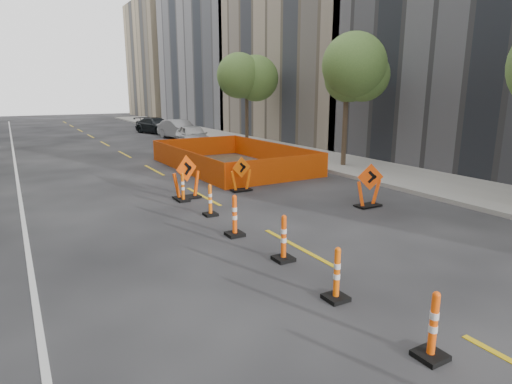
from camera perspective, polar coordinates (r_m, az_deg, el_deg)
ground_plane at (r=8.07m, az=22.98°, el=-15.63°), size 140.00×140.00×0.00m
sidewalk_right at (r=22.20m, az=12.68°, el=3.52°), size 4.00×90.00×0.15m
bld_right_c at (r=36.19m, az=9.94°, el=18.37°), size 12.00×16.00×14.00m
bld_right_d at (r=50.22m, az=-2.73°, el=20.56°), size 12.00×18.00×20.00m
bld_right_e at (r=66.85m, az=-10.26°, el=16.87°), size 12.00×14.00×16.00m
tree_r_b at (r=21.50m, az=12.09°, el=15.16°), size 2.80×2.80×5.95m
tree_r_c at (r=29.73m, az=-1.26°, el=14.89°), size 2.80×2.80×5.95m
channelizer_2 at (r=6.84m, az=22.57°, el=-16.10°), size 0.41×0.41×1.05m
channelizer_3 at (r=8.06m, az=10.72°, el=-10.67°), size 0.41×0.41×1.03m
channelizer_4 at (r=9.68m, az=3.71°, el=-6.13°), size 0.43×0.43×1.08m
channelizer_5 at (r=11.27m, az=-2.87°, el=-3.15°), size 0.44×0.44×1.12m
channelizer_6 at (r=13.17m, az=-6.13°, el=-1.06°), size 0.39×0.39×0.99m
channelizer_7 at (r=14.98m, az=-9.73°, el=0.64°), size 0.40×0.40×1.01m
chevron_sign_left at (r=15.32m, az=-9.28°, el=2.00°), size 1.21×0.98×1.57m
chevron_sign_center at (r=16.28m, az=-2.00°, el=2.41°), size 0.93×0.62×1.32m
chevron_sign_right at (r=14.53m, az=14.84°, el=0.86°), size 1.12×0.92×1.45m
safety_fence at (r=21.39m, az=-3.34°, el=4.73°), size 5.24×8.74×1.08m
parked_car_near at (r=29.62m, az=-8.43°, el=7.43°), size 2.29×4.54×1.48m
parked_car_mid at (r=34.61m, az=-10.26°, el=8.22°), size 2.27×4.73×1.49m
parked_car_far at (r=39.51m, az=-13.17°, el=8.62°), size 3.27×5.11×1.38m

